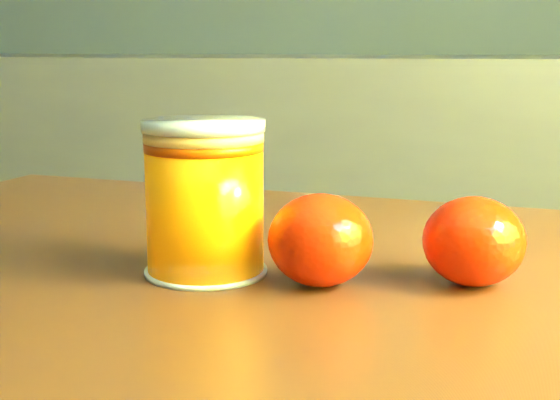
# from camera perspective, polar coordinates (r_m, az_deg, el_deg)

# --- Properties ---
(kitchen_counter) EXTENTS (3.15, 0.60, 0.90)m
(kitchen_counter) POSITION_cam_1_polar(r_m,az_deg,el_deg) (1.92, -12.88, -3.28)
(kitchen_counter) COLOR #4E4E53
(kitchen_counter) RESTS_ON ground
(juice_glass) EXTENTS (0.09, 0.09, 0.11)m
(juice_glass) POSITION_cam_1_polar(r_m,az_deg,el_deg) (0.56, -5.52, 0.08)
(juice_glass) COLOR orange
(juice_glass) RESTS_ON table
(orange_front) EXTENTS (0.09, 0.09, 0.06)m
(orange_front) POSITION_cam_1_polar(r_m,az_deg,el_deg) (0.54, 2.98, -2.94)
(orange_front) COLOR red
(orange_front) RESTS_ON table
(orange_back) EXTENTS (0.09, 0.09, 0.06)m
(orange_back) POSITION_cam_1_polar(r_m,az_deg,el_deg) (0.55, 13.99, -2.95)
(orange_back) COLOR red
(orange_back) RESTS_ON table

